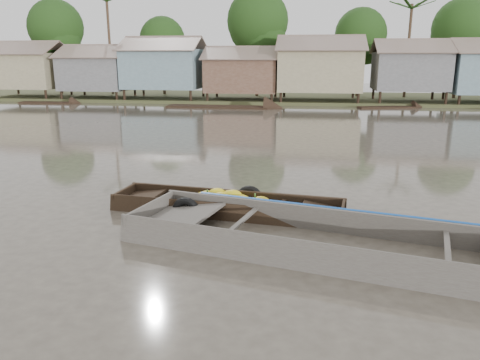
# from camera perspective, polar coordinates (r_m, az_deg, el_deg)

# --- Properties ---
(ground) EXTENTS (120.00, 120.00, 0.00)m
(ground) POSITION_cam_1_polar(r_m,az_deg,el_deg) (10.69, -1.94, -5.56)
(ground) COLOR #473F36
(ground) RESTS_ON ground
(riverbank) EXTENTS (120.00, 12.47, 10.22)m
(riverbank) POSITION_cam_1_polar(r_m,az_deg,el_deg) (41.73, 10.41, 13.71)
(riverbank) COLOR #384723
(riverbank) RESTS_ON ground
(banana_boat) EXTENTS (5.83, 2.02, 0.78)m
(banana_boat) POSITION_cam_1_polar(r_m,az_deg,el_deg) (11.56, -2.00, -3.10)
(banana_boat) COLOR black
(banana_boat) RESTS_ON ground
(viewer_boat) EXTENTS (8.82, 4.12, 0.69)m
(viewer_boat) POSITION_cam_1_polar(r_m,az_deg,el_deg) (9.47, 11.66, -8.09)
(viewer_boat) COLOR #48433D
(viewer_boat) RESTS_ON ground
(distant_boats) EXTENTS (47.93, 15.93, 0.35)m
(distant_boats) POSITION_cam_1_polar(r_m,az_deg,el_deg) (34.38, 17.89, 7.83)
(distant_boats) COLOR black
(distant_boats) RESTS_ON ground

